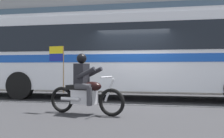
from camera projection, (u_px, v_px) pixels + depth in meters
The scene contains 5 objects.
ground_plane at pixel (133, 102), 9.26m from camera, with size 60.00×60.00×0.00m, color #2B2B2D.
sidewalk_curb at pixel (145, 89), 14.26m from camera, with size 28.00×3.80×0.15m, color #A39E93.
lane_center_stripe at pixel (130, 104), 8.67m from camera, with size 26.60×0.14×0.01m, color silver.
transit_bus at pixel (132, 50), 10.46m from camera, with size 13.24×2.66×3.22m.
motorcycle_with_rider at pixel (85, 88), 6.88m from camera, with size 2.16×0.73×1.78m.
Camera 1 is at (1.14, -9.21, 1.20)m, focal length 43.03 mm.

